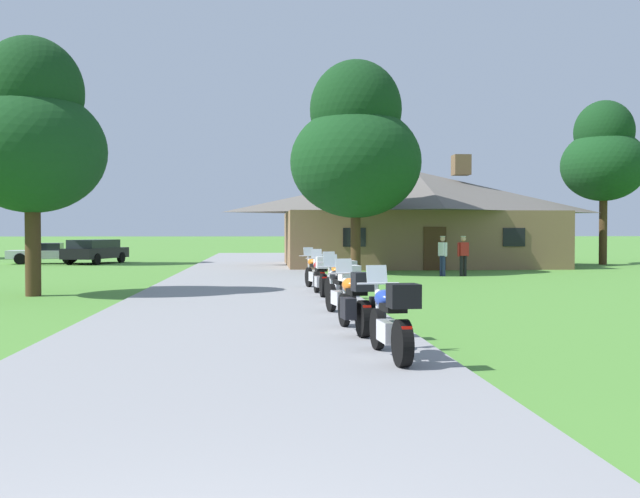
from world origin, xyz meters
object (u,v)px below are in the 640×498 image
at_px(motorcycle_orange_farthest_in_row, 316,271).
at_px(tree_by_lodge_front, 356,147).
at_px(bystander_red_shirt_beside_signpost, 463,254).
at_px(tree_left_far, 36,138).
at_px(motorcycle_black_third_in_row, 341,290).
at_px(motorcycle_blue_nearest_to_camera, 392,320).
at_px(tree_left_near, 32,134).
at_px(motorcycle_orange_fourth_in_row, 340,282).
at_px(motorcycle_red_fifth_in_row, 321,276).
at_px(tree_right_of_lodge, 604,156).
at_px(parked_black_suv_far_left, 95,250).
at_px(bystander_white_shirt_near_lodge, 443,254).
at_px(parked_white_sedan_far_left, 46,253).
at_px(motorcycle_orange_second_in_row, 357,303).

relative_size(motorcycle_orange_farthest_in_row, tree_by_lodge_front, 0.22).
height_order(bystander_red_shirt_beside_signpost, tree_left_far, tree_left_far).
bearing_deg(motorcycle_black_third_in_row, motorcycle_blue_nearest_to_camera, -97.80).
height_order(motorcycle_blue_nearest_to_camera, tree_left_near, tree_left_near).
bearing_deg(motorcycle_orange_farthest_in_row, motorcycle_orange_fourth_in_row, -98.57).
distance_m(motorcycle_red_fifth_in_row, tree_left_far, 25.94).
height_order(motorcycle_orange_fourth_in_row, tree_right_of_lodge, tree_right_of_lodge).
bearing_deg(tree_left_far, motorcycle_blue_nearest_to_camera, -65.11).
height_order(motorcycle_orange_fourth_in_row, parked_black_suv_far_left, parked_black_suv_far_left).
bearing_deg(motorcycle_black_third_in_row, bystander_white_shirt_near_lodge, 58.37).
distance_m(motorcycle_orange_fourth_in_row, parked_black_suv_far_left, 27.51).
distance_m(motorcycle_orange_farthest_in_row, tree_by_lodge_front, 10.40).
height_order(motorcycle_blue_nearest_to_camera, motorcycle_orange_fourth_in_row, same).
height_order(bystander_red_shirt_beside_signpost, parked_black_suv_far_left, bystander_red_shirt_beside_signpost).
relative_size(motorcycle_blue_nearest_to_camera, parked_black_suv_far_left, 0.42).
bearing_deg(bystander_white_shirt_near_lodge, motorcycle_orange_fourth_in_row, -44.99).
height_order(motorcycle_orange_fourth_in_row, tree_by_lodge_front, tree_by_lodge_front).
xyz_separation_m(motorcycle_blue_nearest_to_camera, bystander_red_shirt_beside_signpost, (6.56, 19.42, 0.33)).
distance_m(tree_right_of_lodge, parked_white_sedan_far_left, 32.45).
distance_m(motorcycle_black_third_in_row, motorcycle_red_fifth_in_row, 5.03).
bearing_deg(motorcycle_orange_farthest_in_row, tree_left_near, 177.26).
xyz_separation_m(motorcycle_black_third_in_row, parked_white_sedan_far_left, (-14.28, 27.60, 0.02)).
xyz_separation_m(motorcycle_orange_second_in_row, tree_left_near, (-8.32, 8.73, 4.10)).
distance_m(tree_left_near, parked_black_suv_far_left, 21.73).
bearing_deg(parked_white_sedan_far_left, motorcycle_blue_nearest_to_camera, -163.78).
relative_size(motorcycle_orange_second_in_row, motorcycle_red_fifth_in_row, 1.00).
relative_size(bystander_white_shirt_near_lodge, tree_right_of_lodge, 0.18).
xyz_separation_m(bystander_white_shirt_near_lodge, bystander_red_shirt_beside_signpost, (0.85, -0.11, 0.00)).
xyz_separation_m(motorcycle_red_fifth_in_row, tree_right_of_lodge, (17.52, 18.74, 5.52)).
xyz_separation_m(bystander_red_shirt_beside_signpost, parked_black_suv_far_left, (-18.10, 13.07, -0.17)).
relative_size(motorcycle_black_third_in_row, parked_white_sedan_far_left, 0.47).
distance_m(bystander_white_shirt_near_lodge, tree_by_lodge_front, 6.08).
xyz_separation_m(tree_by_lodge_front, tree_right_of_lodge, (15.08, 7.66, 0.52)).
bearing_deg(tree_right_of_lodge, tree_left_near, -145.59).
height_order(tree_left_far, parked_black_suv_far_left, tree_left_far).
relative_size(motorcycle_black_third_in_row, bystander_red_shirt_beside_signpost, 1.23).
bearing_deg(motorcycle_red_fifth_in_row, motorcycle_black_third_in_row, -92.81).
height_order(motorcycle_red_fifth_in_row, tree_left_far, tree_left_far).
height_order(bystander_red_shirt_beside_signpost, parked_white_sedan_far_left, bystander_red_shirt_beside_signpost).
bearing_deg(tree_by_lodge_front, tree_right_of_lodge, 26.95).
distance_m(motorcycle_orange_second_in_row, motorcycle_orange_farthest_in_row, 9.94).
distance_m(motorcycle_orange_second_in_row, parked_black_suv_far_left, 31.98).
height_order(bystander_white_shirt_near_lodge, tree_right_of_lodge, tree_right_of_lodge).
xyz_separation_m(motorcycle_red_fifth_in_row, parked_black_suv_far_left, (-11.36, 22.22, 0.16)).
bearing_deg(motorcycle_black_third_in_row, bystander_red_shirt_beside_signpost, 55.34).
bearing_deg(motorcycle_blue_nearest_to_camera, motorcycle_orange_farthest_in_row, 86.44).
relative_size(motorcycle_orange_second_in_row, bystander_white_shirt_near_lodge, 1.24).
distance_m(bystander_white_shirt_near_lodge, parked_white_sedan_far_left, 24.13).
distance_m(bystander_white_shirt_near_lodge, tree_right_of_lodge, 15.87).
bearing_deg(motorcycle_black_third_in_row, motorcycle_orange_farthest_in_row, 80.72).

